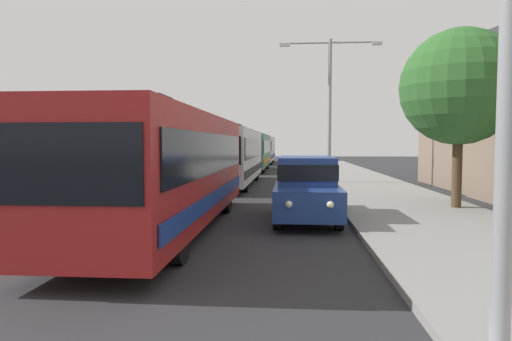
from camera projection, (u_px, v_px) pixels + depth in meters
The scene contains 8 objects.
bus_lead at pixel (169, 166), 11.76m from camera, with size 2.58×10.85×3.21m.
bus_second_in_line at pixel (232, 155), 24.47m from camera, with size 2.58×11.54×3.21m.
bus_middle at pixel (252, 151), 37.50m from camera, with size 2.58×10.92×3.21m.
bus_fourth_in_line at pixel (262, 149), 50.69m from camera, with size 2.58×11.05×3.21m.
white_suv at pixel (306, 186), 13.27m from camera, with size 1.86×4.79×1.90m.
box_truck_oncoming at pixel (237, 148), 54.45m from camera, with size 2.35×8.27×3.15m.
streetlamp_mid at pixel (330, 95), 24.66m from camera, with size 5.62×0.28×7.92m.
roadside_tree at pixel (459, 87), 14.72m from camera, with size 3.86×3.86×5.95m.
Camera 1 is at (1.93, -0.48, 2.30)m, focal length 31.12 mm.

